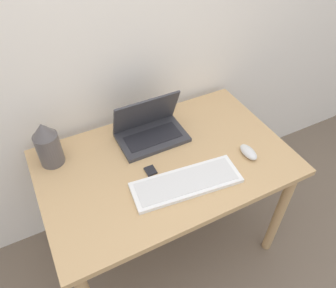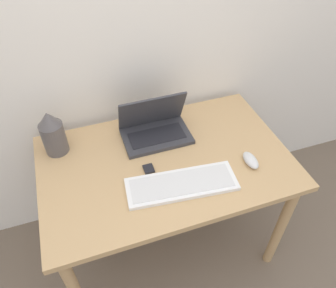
{
  "view_description": "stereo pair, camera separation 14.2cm",
  "coord_description": "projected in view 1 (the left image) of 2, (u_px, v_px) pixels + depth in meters",
  "views": [
    {
      "loc": [
        -0.46,
        -0.56,
        1.79
      ],
      "look_at": [
        0.01,
        0.36,
        0.8
      ],
      "focal_mm": 35.0,
      "sensor_mm": 36.0,
      "label": 1
    },
    {
      "loc": [
        -0.33,
        -0.62,
        1.79
      ],
      "look_at": [
        0.01,
        0.36,
        0.8
      ],
      "focal_mm": 35.0,
      "sensor_mm": 36.0,
      "label": 2
    }
  ],
  "objects": [
    {
      "name": "wall_back",
      "position": [
        120.0,
        7.0,
        1.38
      ],
      "size": [
        6.0,
        0.05,
        2.5
      ],
      "color": "white",
      "rests_on": "ground_plane"
    },
    {
      "name": "mp3_player",
      "position": [
        151.0,
        171.0,
        1.44
      ],
      "size": [
        0.04,
        0.05,
        0.01
      ],
      "color": "black",
      "rests_on": "desk"
    },
    {
      "name": "keyboard",
      "position": [
        186.0,
        183.0,
        1.39
      ],
      "size": [
        0.48,
        0.21,
        0.02
      ],
      "color": "white",
      "rests_on": "desk"
    },
    {
      "name": "desk",
      "position": [
        166.0,
        173.0,
        1.55
      ],
      "size": [
        1.13,
        0.72,
        0.7
      ],
      "color": "tan",
      "rests_on": "ground_plane"
    },
    {
      "name": "mouse",
      "position": [
        248.0,
        152.0,
        1.5
      ],
      "size": [
        0.05,
        0.11,
        0.04
      ],
      "color": "silver",
      "rests_on": "desk"
    },
    {
      "name": "vase",
      "position": [
        47.0,
        144.0,
        1.41
      ],
      "size": [
        0.11,
        0.11,
        0.22
      ],
      "color": "#514C4C",
      "rests_on": "desk"
    },
    {
      "name": "laptop",
      "position": [
        150.0,
        129.0,
        1.58
      ],
      "size": [
        0.32,
        0.21,
        0.22
      ],
      "color": "#333338",
      "rests_on": "desk"
    }
  ]
}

